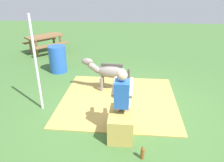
% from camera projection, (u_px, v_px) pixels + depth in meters
% --- Properties ---
extents(ground_plane, '(24.00, 24.00, 0.00)m').
position_uv_depth(ground_plane, '(123.00, 106.00, 5.56)').
color(ground_plane, '#426B33').
extents(hay_patch, '(2.84, 2.98, 0.02)m').
position_uv_depth(hay_patch, '(119.00, 100.00, 5.84)').
color(hay_patch, tan).
rests_on(hay_patch, ground).
extents(hay_bale, '(0.76, 0.49, 0.52)m').
position_uv_depth(hay_bale, '(121.00, 124.00, 4.43)').
color(hay_bale, tan).
rests_on(hay_bale, ground).
extents(person_seated, '(0.67, 0.43, 1.40)m').
position_uv_depth(person_seated, '(122.00, 97.00, 4.37)').
color(person_seated, '#D8AD8C').
rests_on(person_seated, ground).
extents(pony_standing, '(0.37, 1.35, 0.94)m').
position_uv_depth(pony_standing, '(109.00, 72.00, 6.12)').
color(pony_standing, slate).
rests_on(pony_standing, ground).
extents(soda_bottle, '(0.07, 0.07, 0.27)m').
position_uv_depth(soda_bottle, '(143.00, 152.00, 3.88)').
color(soda_bottle, brown).
rests_on(soda_bottle, ground).
extents(water_barrel, '(0.57, 0.57, 0.90)m').
position_uv_depth(water_barrel, '(58.00, 59.00, 7.48)').
color(water_barrel, blue).
rests_on(water_barrel, ground).
extents(tent_pole_left, '(0.06, 0.06, 2.26)m').
position_uv_depth(tent_pole_left, '(36.00, 65.00, 5.00)').
color(tent_pole_left, silver).
rests_on(tent_pole_left, ground).
extents(picnic_bench, '(1.98, 1.97, 0.75)m').
position_uv_depth(picnic_bench, '(45.00, 40.00, 9.41)').
color(picnic_bench, brown).
rests_on(picnic_bench, ground).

